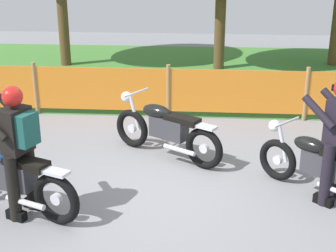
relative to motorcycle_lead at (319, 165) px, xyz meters
The scene contains 7 objects.
ground 2.31m from the motorcycle_lead, behind, with size 24.00×24.00×0.02m, color gray.
grass_verge 6.80m from the motorcycle_lead, 109.38° to the left, with size 24.00×6.76×0.01m, color #427A33.
barrier_fence 3.77m from the motorcycle_lead, 126.70° to the left, with size 10.58×0.08×1.05m.
motorcycle_lead is the anchor object (origin of this frame).
motorcycle_trailing 2.43m from the motorcycle_lead, 152.56° to the left, with size 1.81×1.20×0.98m.
motorcycle_third 4.07m from the motorcycle_lead, behind, with size 2.02×1.00×1.01m.
rider_third 3.91m from the motorcycle_lead, 168.45° to the right, with size 0.78×0.68×1.69m.
Camera 1 is at (0.68, -6.36, 3.30)m, focal length 53.25 mm.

